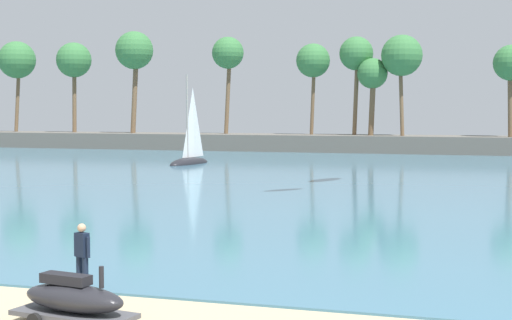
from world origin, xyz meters
TOP-DOWN VIEW (x-y plane):
  - sea at (0.00, 58.84)m, footprint 220.00×102.86m
  - palm_headland at (-3.37, 70.35)m, footprint 118.14×6.48m
  - watercraft_on_trailer at (-3.09, 4.89)m, footprint 2.72×1.40m
  - person_at_waterline at (-4.39, 7.51)m, footprint 0.52×0.31m
  - sailboat_near_shore at (-18.36, 48.64)m, footprint 2.35×5.48m

SIDE VIEW (x-z plane):
  - sea at x=0.00m, z-range 0.00..0.06m
  - watercraft_on_trailer at x=-3.09m, z-range -0.12..1.16m
  - sailboat_near_shore at x=-18.36m, z-range -3.09..4.60m
  - person_at_waterline at x=-4.39m, z-range 0.06..1.73m
  - palm_headland at x=-3.37m, z-range -2.56..10.68m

